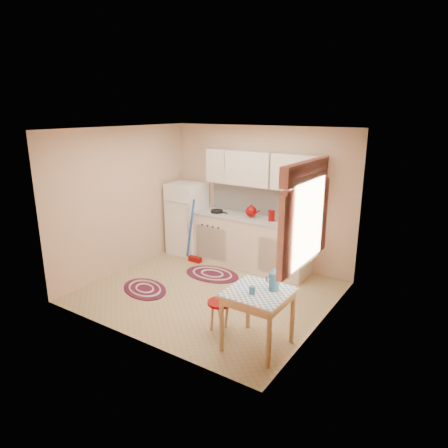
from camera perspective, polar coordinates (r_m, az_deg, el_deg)
The scene contains 14 objects.
room_shell at distance 5.97m, azimuth 0.25°, elevation 4.78°, with size 3.64×3.60×2.52m.
fridge at distance 7.87m, azimuth -5.29°, elevation 0.79°, with size 0.65×0.60×1.40m, color white.
broom at distance 7.37m, azimuth -4.25°, elevation -1.06°, with size 0.28×0.12×1.20m, color blue, non-canonical shape.
base_cabinets at distance 7.25m, azimuth 3.51°, elevation -2.67°, with size 2.25×0.60×0.88m, color silver.
countertop at distance 7.12m, azimuth 3.57°, elevation 0.84°, with size 2.27×0.62×0.04m, color #AFABA6.
frying_pan at distance 7.40m, azimuth -1.04°, elevation 1.83°, with size 0.23×0.23×0.05m, color black.
red_kettle at distance 7.06m, azimuth 3.89°, elevation 1.81°, with size 0.22×0.20×0.22m, color #820504, non-canonical shape.
red_canister at distance 6.89m, azimuth 6.81°, elevation 1.10°, with size 0.11×0.11×0.16m, color #820504.
table at distance 4.90m, azimuth 4.83°, elevation -13.42°, with size 0.72×0.72×0.72m, color tan.
stool at distance 5.25m, azimuth -0.60°, elevation -13.05°, with size 0.32×0.32×0.42m, color #820504.
coffee_pot at distance 4.71m, azimuth 7.19°, elevation -7.76°, with size 0.15×0.13×0.31m, color #2F6691, non-canonical shape.
mug at distance 4.64m, azimuth 4.04°, elevation -9.44°, with size 0.07×0.07×0.10m, color #2F6691.
rug_center at distance 6.99m, azimuth -1.70°, elevation -7.17°, with size 1.00×0.67×0.02m, color maroon, non-canonical shape.
rug_left at distance 6.57m, azimuth -11.26°, elevation -9.08°, with size 0.90×0.60×0.02m, color maroon, non-canonical shape.
Camera 1 is at (3.36, -4.66, 2.77)m, focal length 32.00 mm.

